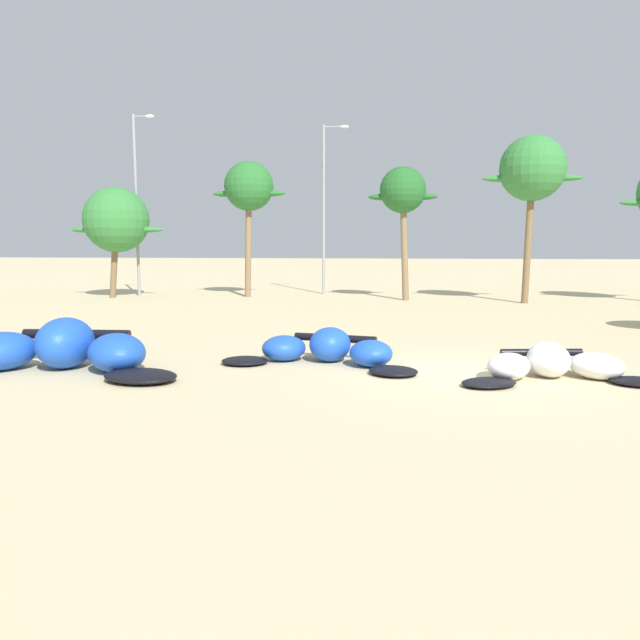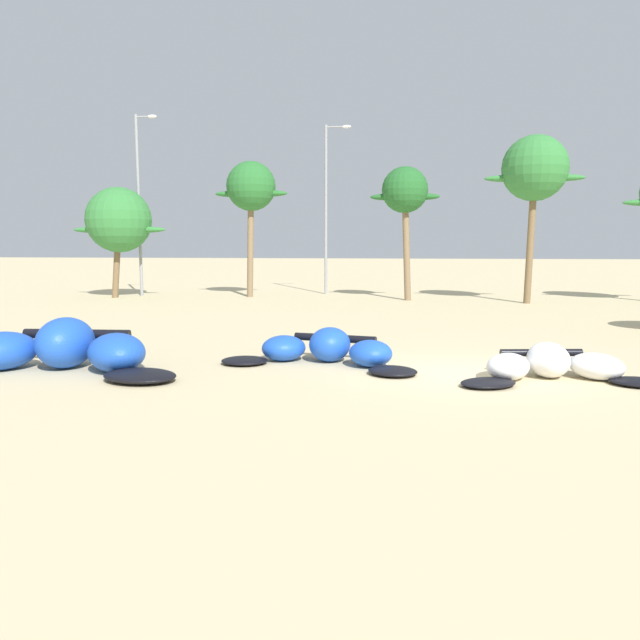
# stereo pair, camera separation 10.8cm
# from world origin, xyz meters

# --- Properties ---
(ground_plane) EXTENTS (260.00, 260.00, 0.00)m
(ground_plane) POSITION_xyz_m (0.00, 0.00, 0.00)
(ground_plane) COLOR beige
(kite_far_left) EXTENTS (6.95, 3.39, 1.28)m
(kite_far_left) POSITION_xyz_m (-9.78, -1.02, 0.49)
(kite_far_left) COLOR black
(kite_far_left) RESTS_ON ground
(kite_left) EXTENTS (5.33, 3.03, 0.92)m
(kite_left) POSITION_xyz_m (-3.38, 0.84, 0.35)
(kite_left) COLOR black
(kite_left) RESTS_ON ground
(kite_left_of_center) EXTENTS (4.83, 2.64, 0.82)m
(kite_left_of_center) POSITION_xyz_m (2.03, -0.36, 0.32)
(kite_left_of_center) COLOR black
(kite_left_of_center) RESTS_ON ground
(palm_leftmost) EXTENTS (5.66, 3.78, 6.43)m
(palm_leftmost) POSITION_xyz_m (-18.01, 19.38, 4.50)
(palm_leftmost) COLOR brown
(palm_leftmost) RESTS_ON ground
(palm_left) EXTENTS (4.34, 2.89, 7.97)m
(palm_left) POSITION_xyz_m (-10.51, 21.03, 6.40)
(palm_left) COLOR #7F6647
(palm_left) RESTS_ON ground
(palm_left_of_gap) EXTENTS (3.82, 2.55, 7.39)m
(palm_left_of_gap) POSITION_xyz_m (-1.53, 20.02, 5.96)
(palm_left_of_gap) COLOR #7F6647
(palm_left_of_gap) RESTS_ON ground
(palm_center_left) EXTENTS (5.10, 3.40, 8.76)m
(palm_center_left) POSITION_xyz_m (5.14, 19.07, 6.96)
(palm_center_left) COLOR brown
(palm_center_left) RESTS_ON ground
(lamppost_west) EXTENTS (1.38, 0.24, 10.75)m
(lamppost_west) POSITION_xyz_m (-17.29, 20.78, 5.88)
(lamppost_west) COLOR gray
(lamppost_west) RESTS_ON ground
(lamppost_west_center) EXTENTS (1.65, 0.24, 10.46)m
(lamppost_west_center) POSITION_xyz_m (-6.35, 23.95, 5.76)
(lamppost_west_center) COLOR gray
(lamppost_west_center) RESTS_ON ground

